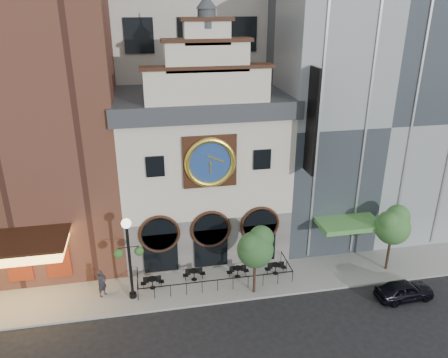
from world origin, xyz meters
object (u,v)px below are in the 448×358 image
at_px(pedestrian, 102,283).
at_px(tree_right, 393,225).
at_px(bistro_2, 238,271).
at_px(bistro_1, 194,274).
at_px(bistro_0, 152,282).
at_px(car_right, 404,290).
at_px(tree_left, 256,247).
at_px(bistro_3, 276,268).
at_px(lamppost, 129,250).

height_order(pedestrian, tree_right, tree_right).
xyz_separation_m(bistro_2, tree_right, (11.00, -1.00, 3.16)).
bearing_deg(bistro_1, pedestrian, -174.40).
height_order(bistro_0, pedestrian, pedestrian).
xyz_separation_m(bistro_0, car_right, (16.38, -4.12, 0.05)).
relative_size(bistro_2, tree_left, 0.33).
xyz_separation_m(bistro_3, tree_right, (8.24, -0.89, 3.16)).
height_order(pedestrian, tree_left, tree_left).
bearing_deg(pedestrian, bistro_1, -41.01).
distance_m(bistro_0, tree_right, 17.34).
distance_m(bistro_0, lamppost, 3.50).
height_order(car_right, pedestrian, pedestrian).
bearing_deg(bistro_2, tree_left, -68.14).
distance_m(bistro_2, tree_left, 3.65).
relative_size(bistro_3, car_right, 0.40).
distance_m(bistro_1, tree_left, 5.35).
relative_size(car_right, tree_left, 0.81).
bearing_deg(bistro_0, car_right, -14.11).
distance_m(bistro_1, lamppost, 5.41).
bearing_deg(bistro_1, tree_right, -5.04).
distance_m(bistro_3, lamppost, 10.62).
bearing_deg(lamppost, bistro_0, 27.10).
relative_size(bistro_2, tree_right, 0.32).
relative_size(pedestrian, lamppost, 0.33).
height_order(bistro_1, tree_left, tree_left).
relative_size(car_right, pedestrian, 2.01).
bearing_deg(bistro_3, bistro_2, 177.64).
relative_size(car_right, tree_right, 0.79).
height_order(bistro_0, car_right, car_right).
height_order(bistro_2, tree_right, tree_right).
relative_size(bistro_3, lamppost, 0.27).
relative_size(bistro_0, car_right, 0.40).
distance_m(bistro_0, bistro_3, 8.79).
distance_m(bistro_0, bistro_2, 6.02).
xyz_separation_m(lamppost, tree_left, (8.09, -0.96, -0.10)).
bearing_deg(bistro_3, lamppost, -175.50).
xyz_separation_m(pedestrian, lamppost, (1.95, -0.55, 2.64)).
xyz_separation_m(bistro_2, car_right, (10.36, -4.29, 0.05)).
bearing_deg(bistro_3, bistro_0, -179.65).
distance_m(bistro_1, bistro_3, 5.88).
bearing_deg(bistro_0, bistro_2, 1.60).
distance_m(car_right, pedestrian, 20.05).
xyz_separation_m(bistro_0, pedestrian, (-3.28, -0.20, 0.51)).
height_order(bistro_0, tree_left, tree_left).
xyz_separation_m(bistro_0, tree_right, (17.02, -0.83, 3.16)).
bearing_deg(pedestrian, tree_right, -48.40).
bearing_deg(tree_right, bistro_1, 174.96).
xyz_separation_m(pedestrian, tree_left, (10.05, -1.50, 2.54)).
height_order(bistro_1, car_right, car_right).
bearing_deg(bistro_2, bistro_0, -178.40).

